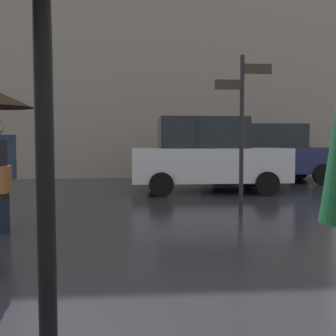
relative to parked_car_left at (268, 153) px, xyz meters
name	(u,v)px	position (x,y,z in m)	size (l,w,h in m)	color
parked_car_left	(268,153)	(0.00, 0.00, 0.00)	(4.54, 2.05, 2.00)	#1E234C
parked_car_right	(206,155)	(-2.62, -2.56, 0.02)	(4.24, 1.90, 2.07)	silver
street_signpost	(242,119)	(-2.58, -6.05, 0.82)	(1.08, 0.08, 3.03)	black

